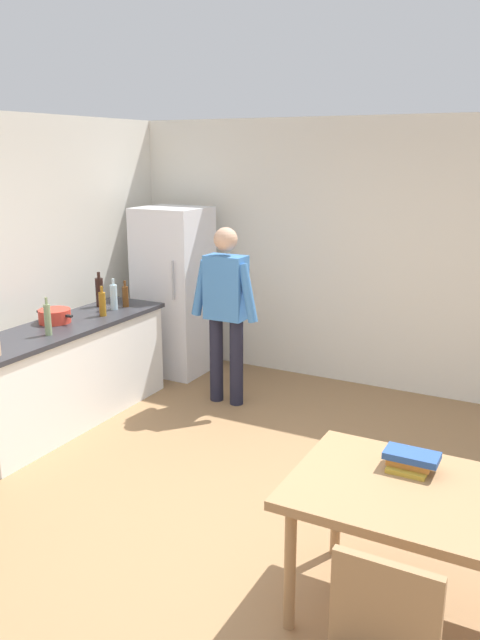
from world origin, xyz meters
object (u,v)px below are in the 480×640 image
(dining_table, at_px, (431,507))
(cooking_pot, at_px, (55,316))
(person, at_px, (226,304))
(bottle_vinegar_tall, at_px, (48,319))
(refrigerator, at_px, (174,291))
(bottle_wine_dark, at_px, (100,292))
(bottle_water_clear, at_px, (114,297))
(book_stack, at_px, (411,460))
(bottle_beer_brown, at_px, (125,296))
(bottle_oil_amber, at_px, (102,304))

(dining_table, distance_m, cooking_pot, 3.70)
(person, height_order, bottle_vinegar_tall, person)
(refrigerator, xyz_separation_m, bottle_wine_dark, (-0.26, -0.91, 0.15))
(bottle_water_clear, bearing_deg, dining_table, -27.58)
(book_stack, bearing_deg, bottle_vinegar_tall, 168.94)
(refrigerator, xyz_separation_m, bottle_beer_brown, (-0.02, -0.81, 0.11))
(dining_table, xyz_separation_m, bottle_water_clear, (-3.35, 1.75, 0.35))
(cooking_pot, height_order, bottle_beer_brown, bottle_beer_brown)
(cooking_pot, bearing_deg, bottle_vinegar_tall, -53.59)
(dining_table, distance_m, bottle_vinegar_tall, 3.40)
(bottle_beer_brown, bearing_deg, bottle_wine_dark, -157.00)
(bottle_vinegar_tall, bearing_deg, bottle_water_clear, 94.59)
(bottle_water_clear, bearing_deg, refrigerator, 86.70)
(person, height_order, bottle_wine_dark, person)
(bottle_wine_dark, relative_size, book_stack, 1.22)
(cooking_pot, bearing_deg, book_stack, -15.50)
(person, distance_m, book_stack, 2.94)
(cooking_pot, relative_size, bottle_water_clear, 1.33)
(bottle_oil_amber, xyz_separation_m, book_stack, (3.14, -1.32, -0.21))
(bottle_oil_amber, bearing_deg, bottle_beer_brown, 94.56)
(bottle_vinegar_tall, relative_size, bottle_wine_dark, 0.94)
(bottle_beer_brown, bearing_deg, refrigerator, 88.35)
(bottle_oil_amber, bearing_deg, cooking_pot, -120.06)
(dining_table, height_order, bottle_wine_dark, bottle_wine_dark)
(refrigerator, distance_m, bottle_water_clear, 0.96)
(bottle_oil_amber, height_order, book_stack, bottle_oil_amber)
(dining_table, relative_size, bottle_water_clear, 4.67)
(bottle_wine_dark, bearing_deg, person, 16.45)
(refrigerator, height_order, book_stack, refrigerator)
(dining_table, height_order, bottle_beer_brown, bottle_beer_brown)
(refrigerator, bearing_deg, book_stack, -38.54)
(bottle_oil_amber, bearing_deg, book_stack, -22.75)
(dining_table, relative_size, cooking_pot, 3.50)
(cooking_pot, xyz_separation_m, bottle_wine_dark, (-0.04, 0.66, 0.09))
(dining_table, distance_m, book_stack, 0.28)
(refrigerator, distance_m, person, 1.10)
(bottle_water_clear, bearing_deg, bottle_beer_brown, 77.16)
(refrigerator, bearing_deg, dining_table, -39.29)
(dining_table, height_order, bottle_oil_amber, bottle_oil_amber)
(bottle_water_clear, distance_m, bottle_beer_brown, 0.14)
(bottle_beer_brown, distance_m, book_stack, 3.60)
(cooking_pot, bearing_deg, bottle_water_clear, 75.58)
(cooking_pot, distance_m, bottle_beer_brown, 0.79)
(person, relative_size, bottle_wine_dark, 5.00)
(bottle_vinegar_tall, height_order, book_stack, bottle_vinegar_tall)
(person, xyz_separation_m, bottle_beer_brown, (-0.97, -0.26, 0.03))
(refrigerator, height_order, bottle_water_clear, refrigerator)
(person, bearing_deg, bottle_vinegar_tall, -124.73)
(bottle_vinegar_tall, xyz_separation_m, bottle_wine_dark, (-0.28, 0.98, 0.01))
(book_stack, bearing_deg, refrigerator, 141.46)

